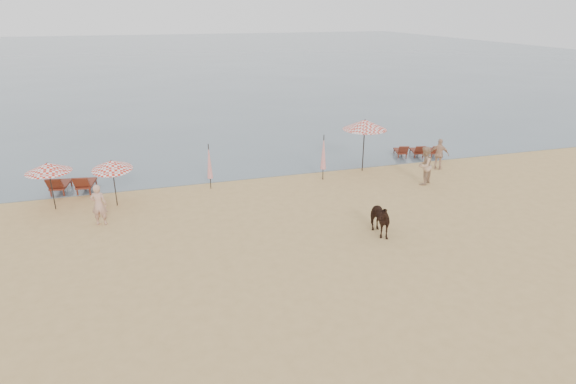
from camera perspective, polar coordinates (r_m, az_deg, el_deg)
The scene contains 13 objects.
ground at distance 15.71m, azimuth 5.34°, elevation -10.08°, with size 120.00×120.00×0.00m, color tan.
sea at distance 92.90m, azimuth -13.97°, elevation 15.50°, with size 160.00×140.00×0.06m, color #51606B.
lounger_cluster_left at distance 24.41m, azimuth -24.23°, elevation 0.89°, with size 2.05×1.99×0.65m.
lounger_cluster_right at distance 28.76m, azimuth 15.11°, elevation 4.76°, with size 2.76×2.06×0.54m.
umbrella_open_left_a at distance 22.33m, azimuth -26.57°, elevation 2.62°, with size 1.84×1.84×2.09m.
umbrella_open_left_b at distance 21.71m, azimuth -20.16°, elevation 3.03°, with size 1.68×1.71×2.14m.
umbrella_open_right at distance 25.12m, azimuth 9.10°, elevation 7.90°, with size 2.26×2.26×2.76m.
umbrella_closed_left at distance 22.81m, azimuth -9.32°, elevation 3.59°, with size 0.27×0.27×2.20m.
umbrella_closed_right at distance 23.81m, azimuth 4.23°, elevation 4.72°, with size 0.28×0.28×2.30m.
cow at distance 18.45m, azimuth 10.56°, elevation -3.07°, with size 0.72×1.58×1.34m, color black.
beachgoer_left at distance 20.31m, azimuth -21.50°, elevation -1.41°, with size 0.61×0.40×1.68m, color tan.
beachgoer_right_a at distance 24.18m, azimuth 15.85°, elevation 3.03°, with size 0.91×0.71×1.88m, color tan.
beachgoer_right_b at distance 26.71m, azimuth 17.50°, elevation 4.29°, with size 0.97×0.40×1.66m, color tan.
Camera 1 is at (-5.23, -12.40, 8.11)m, focal length 30.00 mm.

